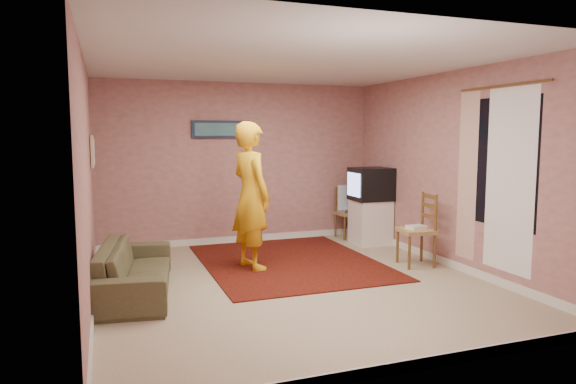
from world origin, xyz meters
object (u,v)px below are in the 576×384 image
object	(u,v)px
chair_a	(349,207)
chair_b	(416,222)
tv_cabinet	(370,222)
sofa	(135,269)
person	(251,196)
crt_tv	(371,184)

from	to	relation	value
chair_a	chair_b	world-z (taller)	chair_b
tv_cabinet	chair_b	xyz separation A→B (m)	(-0.10, -1.43, 0.24)
chair_a	sofa	distance (m)	4.15
sofa	person	distance (m)	1.77
chair_b	sofa	xyz separation A→B (m)	(-3.65, 0.02, -0.32)
tv_cabinet	sofa	size ratio (longest dim) A/B	0.38
crt_tv	sofa	size ratio (longest dim) A/B	0.33
crt_tv	chair_b	world-z (taller)	crt_tv
person	chair_b	bearing A→B (deg)	-121.73
crt_tv	chair_b	bearing A→B (deg)	-92.27
tv_cabinet	crt_tv	size ratio (longest dim) A/B	1.14
chair_b	person	distance (m)	2.25
chair_b	person	bearing A→B (deg)	-97.81
chair_a	sofa	bearing A→B (deg)	-154.88
tv_cabinet	person	world-z (taller)	person
tv_cabinet	chair_b	world-z (taller)	chair_b
crt_tv	person	bearing A→B (deg)	-158.36
tv_cabinet	sofa	distance (m)	4.01
chair_a	sofa	size ratio (longest dim) A/B	0.25
chair_b	sofa	size ratio (longest dim) A/B	0.28
crt_tv	chair_a	xyz separation A→B (m)	(-0.10, 0.57, -0.45)
chair_b	person	world-z (taller)	person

